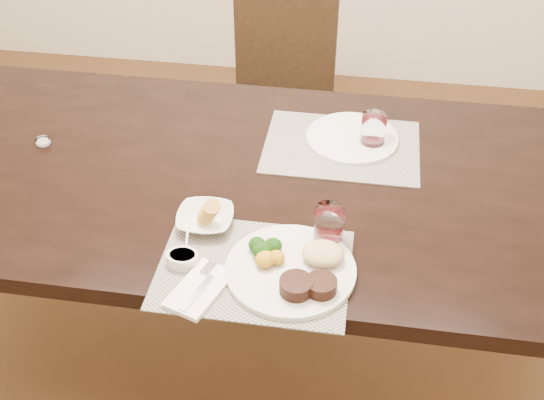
% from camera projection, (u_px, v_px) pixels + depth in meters
% --- Properties ---
extents(ground_plane, '(4.50, 4.50, 0.00)m').
position_uv_depth(ground_plane, '(243.00, 342.00, 2.41)').
color(ground_plane, '#412B14').
rests_on(ground_plane, ground).
extents(dining_table, '(2.00, 1.00, 0.75)m').
position_uv_depth(dining_table, '(236.00, 195.00, 1.99)').
color(dining_table, black).
rests_on(dining_table, ground).
extents(chair_far, '(0.42, 0.42, 0.90)m').
position_uv_depth(chair_far, '(281.00, 87.00, 2.81)').
color(chair_far, black).
rests_on(chair_far, ground).
extents(placemat_near, '(0.46, 0.34, 0.00)m').
position_uv_depth(placemat_near, '(254.00, 269.00, 1.64)').
color(placemat_near, gray).
rests_on(placemat_near, dining_table).
extents(placemat_far, '(0.46, 0.34, 0.00)m').
position_uv_depth(placemat_far, '(342.00, 147.00, 2.04)').
color(placemat_far, gray).
rests_on(placemat_far, dining_table).
extents(dinner_plate, '(0.31, 0.31, 0.06)m').
position_uv_depth(dinner_plate, '(297.00, 268.00, 1.61)').
color(dinner_plate, silver).
rests_on(dinner_plate, placemat_near).
extents(napkin_fork, '(0.15, 0.19, 0.02)m').
position_uv_depth(napkin_fork, '(200.00, 289.00, 1.58)').
color(napkin_fork, white).
rests_on(napkin_fork, placemat_near).
extents(steak_knife, '(0.02, 0.22, 0.01)m').
position_uv_depth(steak_knife, '(336.00, 273.00, 1.62)').
color(steak_knife, silver).
rests_on(steak_knife, placemat_near).
extents(cracker_bowl, '(0.15, 0.15, 0.06)m').
position_uv_depth(cracker_bowl, '(205.00, 219.00, 1.75)').
color(cracker_bowl, silver).
rests_on(cracker_bowl, placemat_near).
extents(sauce_ramekin, '(0.08, 0.12, 0.06)m').
position_uv_depth(sauce_ramekin, '(183.00, 258.00, 1.64)').
color(sauce_ramekin, silver).
rests_on(sauce_ramekin, placemat_near).
extents(wine_glass_near, '(0.07, 0.07, 0.10)m').
position_uv_depth(wine_glass_near, '(329.00, 227.00, 1.68)').
color(wine_glass_near, white).
rests_on(wine_glass_near, placemat_near).
extents(far_plate, '(0.28, 0.28, 0.01)m').
position_uv_depth(far_plate, '(352.00, 138.00, 2.06)').
color(far_plate, silver).
rests_on(far_plate, placemat_far).
extents(wine_glass_far, '(0.07, 0.07, 0.10)m').
position_uv_depth(wine_glass_far, '(373.00, 132.00, 2.02)').
color(wine_glass_far, white).
rests_on(wine_glass_far, placemat_far).
extents(salt_cellar, '(0.04, 0.04, 0.02)m').
position_uv_depth(salt_cellar, '(43.00, 142.00, 2.05)').
color(salt_cellar, white).
rests_on(salt_cellar, dining_table).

